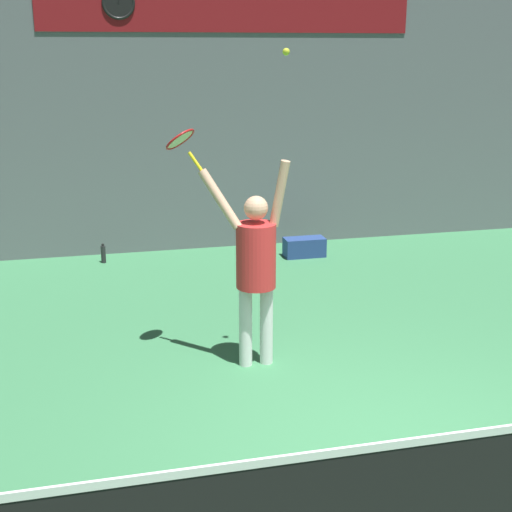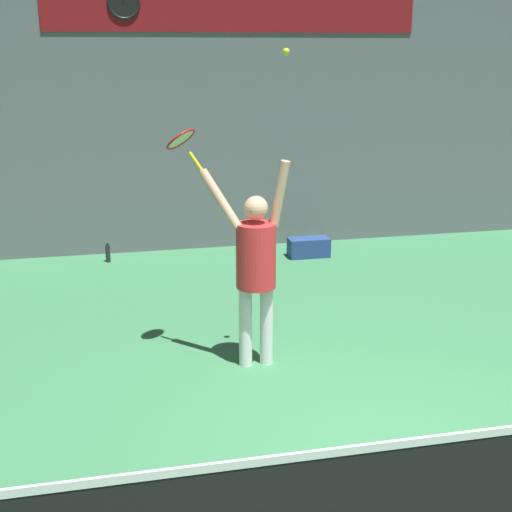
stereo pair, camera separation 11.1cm
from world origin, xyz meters
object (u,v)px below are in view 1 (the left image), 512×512
(scoreboard_clock, at_px, (118,3))
(tennis_ball, at_px, (286,52))
(water_bottle, at_px, (103,254))
(equipment_bag, at_px, (304,247))
(tennis_player, at_px, (256,261))
(tennis_racket, at_px, (181,141))

(scoreboard_clock, xyz_separation_m, tennis_ball, (1.19, -4.46, -0.65))
(tennis_ball, distance_m, water_bottle, 5.22)
(equipment_bag, bearing_deg, scoreboard_clock, 162.49)
(tennis_ball, bearing_deg, equipment_bag, 69.45)
(scoreboard_clock, distance_m, tennis_player, 5.17)
(tennis_ball, height_order, equipment_bag, tennis_ball)
(tennis_ball, xyz_separation_m, equipment_bag, (1.37, 3.66, -2.88))
(tennis_racket, xyz_separation_m, water_bottle, (-0.73, 3.57, -2.07))
(tennis_player, height_order, equipment_bag, tennis_player)
(tennis_ball, bearing_deg, tennis_player, 160.79)
(tennis_ball, bearing_deg, water_bottle, 111.86)
(tennis_racket, distance_m, tennis_ball, 1.30)
(tennis_racket, bearing_deg, scoreboard_clock, 94.21)
(scoreboard_clock, height_order, tennis_ball, scoreboard_clock)
(scoreboard_clock, height_order, tennis_racket, scoreboard_clock)
(tennis_racket, relative_size, water_bottle, 1.45)
(scoreboard_clock, relative_size, equipment_bag, 0.76)
(scoreboard_clock, xyz_separation_m, tennis_player, (0.93, -4.37, -2.60))
(scoreboard_clock, height_order, equipment_bag, scoreboard_clock)
(water_bottle, bearing_deg, tennis_player, -70.97)
(tennis_player, bearing_deg, water_bottle, 109.03)
(scoreboard_clock, xyz_separation_m, tennis_racket, (0.29, -4.00, -1.47))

